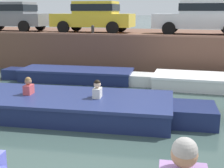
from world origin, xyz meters
The scene contains 10 objects.
ground_plane centered at (0.00, 5.41, 0.00)m, with size 400.00×400.00×0.00m, color #384C47.
far_quay_wall centered at (0.00, 13.83, 0.86)m, with size 60.00×6.00×1.73m, color brown.
far_wall_coping centered at (0.00, 10.95, 1.77)m, with size 60.00×0.24×0.08m, color brown.
boat_moored_west_navy centered at (-3.25, 9.06, 0.25)m, with size 5.50×1.88×0.50m.
boat_moored_central_white centered at (2.31, 9.16, 0.25)m, with size 5.74×1.85×0.49m.
motorboat_passing centered at (-1.36, 4.97, 0.28)m, with size 6.92×2.75×1.04m.
car_leftmost_grey centered at (-8.20, 12.66, 2.57)m, with size 4.26×1.92×1.54m.
car_left_inner_yellow centered at (-3.44, 12.66, 2.57)m, with size 4.06×1.93×1.54m.
car_centre_white centered at (1.76, 12.66, 2.57)m, with size 4.21×2.03×1.54m.
mooring_bollard_mid centered at (-2.98, 11.08, 1.97)m, with size 0.15×0.15×0.45m.
Camera 1 is at (1.72, -2.60, 2.80)m, focal length 50.00 mm.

